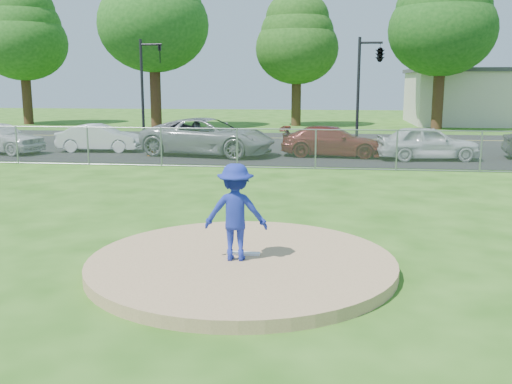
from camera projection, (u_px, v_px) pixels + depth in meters
The scene contains 18 objects.
ground at pixel (285, 177), 19.81m from camera, with size 120.00×120.00×0.00m, color #245512.
pitchers_mound at pixel (242, 263), 10.05m from camera, with size 5.40×5.40×0.20m, color #A5835A.
pitching_rubber at pixel (243, 253), 10.22m from camera, with size 0.60×0.15×0.04m, color white.
chain_link_fence at pixel (289, 149), 21.62m from camera, with size 40.00×0.06×1.50m, color gray.
parking_lot at pixel (296, 154), 26.14m from camera, with size 50.00×8.00×0.01m, color black.
street at pixel (303, 138), 33.45m from camera, with size 60.00×7.00×0.01m, color black.
tree_far_left at pixel (22, 32), 43.60m from camera, with size 6.72×6.72×10.74m.
tree_left at pixel (153, 10), 40.07m from camera, with size 7.84×7.84×12.53m.
tree_center at pixel (297, 38), 42.09m from camera, with size 6.16×6.16×9.84m.
tree_right at pixel (443, 16), 38.68m from camera, with size 7.28×7.28×11.63m.
traffic_signal_left at pixel (146, 80), 31.94m from camera, with size 1.28×0.20×5.60m.
traffic_signal_center at pixel (378, 56), 30.14m from camera, with size 1.42×2.48×5.60m.
pitcher at pixel (236, 212), 9.81m from camera, with size 1.09×0.63×1.68m, color #1B2A98.
traffic_cone at pixel (152, 148), 25.41m from camera, with size 0.35×0.35×0.69m, color #ED5E0C.
parked_car_white at pixel (100, 138), 27.00m from camera, with size 1.35×3.88×1.28m, color white.
parked_car_gray at pixel (209, 137), 25.60m from camera, with size 2.76×5.98×1.66m, color gray.
parked_car_darkred at pixel (332, 141), 25.20m from camera, with size 1.85×4.55×1.32m, color maroon.
parked_car_pearl at pixel (427, 143), 24.07m from camera, with size 1.70×4.23×1.44m, color silver.
Camera 1 is at (1.46, -9.52, 3.24)m, focal length 40.00 mm.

